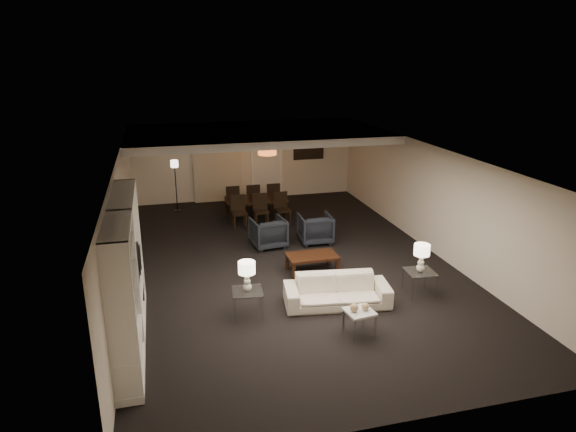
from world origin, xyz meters
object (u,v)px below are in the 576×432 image
at_px(sofa, 337,291).
at_px(table_lamp_right, 421,258).
at_px(chair_nl, 239,212).
at_px(dining_table, 257,209).
at_px(armchair_left, 268,233).
at_px(chair_nr, 283,209).
at_px(floor_speaker, 139,276).
at_px(pendant_light, 267,150).
at_px(chair_fr, 272,197).
at_px(chair_nm, 261,211).
at_px(chair_fl, 232,200).
at_px(chair_fm, 252,198).
at_px(armchair_right, 315,228).
at_px(vase_amber, 122,261).
at_px(coffee_table, 312,263).
at_px(vase_blue, 124,306).
at_px(floor_lamp, 176,186).
at_px(side_table_left, 248,303).
at_px(marble_table, 359,323).
at_px(side_table_right, 419,283).
at_px(table_lamp_left, 247,276).
at_px(television, 131,269).

relative_size(sofa, table_lamp_right, 3.53).
bearing_deg(chair_nl, dining_table, 46.54).
height_order(armchair_left, chair_nr, chair_nr).
bearing_deg(floor_speaker, pendant_light, 54.55).
bearing_deg(chair_fr, chair_nm, 64.34).
xyz_separation_m(chair_fl, chair_fm, (0.60, 0.00, 0.00)).
relative_size(armchair_right, vase_amber, 4.69).
xyz_separation_m(coffee_table, chair_nl, (-1.05, 3.24, 0.25)).
bearing_deg(vase_amber, coffee_table, 34.08).
bearing_deg(vase_blue, floor_lamp, 82.52).
height_order(side_table_left, chair_fm, chair_fm).
bearing_deg(marble_table, side_table_right, 32.91).
relative_size(coffee_table, vase_blue, 6.86).
relative_size(vase_blue, chair_fm, 0.18).
relative_size(floor_speaker, chair_fr, 1.35).
height_order(vase_amber, chair_fl, vase_amber).
xyz_separation_m(coffee_table, armchair_left, (-0.60, 1.70, 0.17)).
distance_m(table_lamp_left, vase_amber, 2.34).
xyz_separation_m(coffee_table, chair_nm, (-0.45, 3.24, 0.25)).
relative_size(sofa, chair_fl, 2.20).
xyz_separation_m(floor_speaker, chair_fl, (2.52, 5.24, -0.15)).
bearing_deg(dining_table, vase_blue, -114.37).
relative_size(table_lamp_left, chair_nr, 0.62).
bearing_deg(television, dining_table, -31.07).
distance_m(armchair_left, armchair_right, 1.20).
distance_m(chair_nm, chair_fl, 1.43).
distance_m(coffee_table, vase_blue, 4.80).
xyz_separation_m(table_lamp_left, floor_lamp, (-0.91, 6.86, -0.01)).
xyz_separation_m(armchair_left, chair_nr, (0.75, 1.54, 0.08)).
bearing_deg(chair_nl, floor_lamp, 126.92).
distance_m(table_lamp_left, chair_nm, 5.01).
xyz_separation_m(television, chair_nr, (3.80, 4.66, -0.61)).
relative_size(armchair_right, side_table_left, 1.49).
relative_size(side_table_left, chair_fr, 0.60).
height_order(side_table_right, marble_table, side_table_right).
xyz_separation_m(armchair_right, table_lamp_left, (-2.30, -3.30, 0.42)).
bearing_deg(armchair_left, chair_nr, -123.10).
height_order(pendant_light, chair_fr, pendant_light).
xyz_separation_m(sofa, chair_nl, (-1.05, 4.84, 0.16)).
xyz_separation_m(television, vase_blue, (-0.03, -1.51, 0.09)).
xyz_separation_m(television, chair_fm, (3.20, 5.96, -0.61)).
relative_size(television, vase_amber, 6.13).
bearing_deg(chair_fl, floor_speaker, 63.86).
height_order(pendant_light, armchair_left, pendant_light).
bearing_deg(vase_amber, chair_nl, 65.37).
distance_m(side_table_right, marble_table, 2.03).
relative_size(chair_nm, chair_nr, 1.00).
bearing_deg(floor_speaker, table_lamp_left, -25.37).
relative_size(vase_amber, chair_fr, 0.19).
distance_m(coffee_table, table_lamp_left, 2.41).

